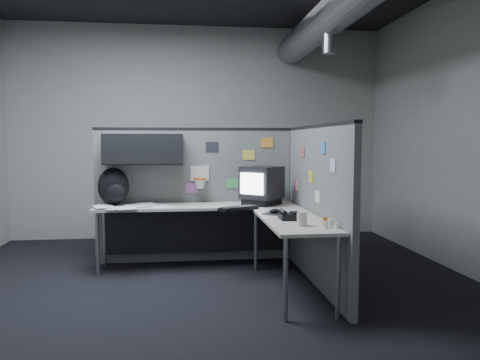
{
  "coord_description": "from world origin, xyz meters",
  "views": [
    {
      "loc": [
        -0.26,
        -4.4,
        1.46
      ],
      "look_at": [
        0.33,
        0.35,
        1.07
      ],
      "focal_mm": 35.0,
      "sensor_mm": 36.0,
      "label": 1
    }
  ],
  "objects": [
    {
      "name": "room",
      "position": [
        0.56,
        0.0,
        2.1
      ],
      "size": [
        5.62,
        5.62,
        3.22
      ],
      "color": "black",
      "rests_on": "ground"
    },
    {
      "name": "partition_back",
      "position": [
        -0.25,
        1.23,
        1.0
      ],
      "size": [
        2.44,
        0.42,
        1.63
      ],
      "color": "slate",
      "rests_on": "ground"
    },
    {
      "name": "partition_right",
      "position": [
        1.1,
        0.22,
        0.82
      ],
      "size": [
        0.07,
        2.23,
        1.63
      ],
      "color": "slate",
      "rests_on": "ground"
    },
    {
      "name": "desk",
      "position": [
        0.15,
        0.7,
        0.61
      ],
      "size": [
        2.31,
        2.11,
        0.73
      ],
      "color": "beige",
      "rests_on": "ground"
    },
    {
      "name": "monitor",
      "position": [
        0.65,
        0.92,
        0.96
      ],
      "size": [
        0.55,
        0.55,
        0.45
      ],
      "rotation": [
        0.0,
        0.0,
        0.04
      ],
      "color": "black",
      "rests_on": "desk"
    },
    {
      "name": "keyboard",
      "position": [
        0.33,
        0.53,
        0.75
      ],
      "size": [
        0.46,
        0.34,
        0.04
      ],
      "rotation": [
        0.0,
        0.0,
        -0.3
      ],
      "color": "black",
      "rests_on": "desk"
    },
    {
      "name": "mouse",
      "position": [
        0.67,
        0.23,
        0.75
      ],
      "size": [
        0.29,
        0.3,
        0.05
      ],
      "rotation": [
        0.0,
        0.0,
        0.13
      ],
      "color": "black",
      "rests_on": "desk"
    },
    {
      "name": "phone",
      "position": [
        0.74,
        -0.14,
        0.77
      ],
      "size": [
        0.19,
        0.21,
        0.1
      ],
      "rotation": [
        0.0,
        0.0,
        -0.17
      ],
      "color": "black",
      "rests_on": "desk"
    },
    {
      "name": "bottles",
      "position": [
        0.98,
        -0.58,
        0.76
      ],
      "size": [
        0.13,
        0.16,
        0.08
      ],
      "rotation": [
        0.0,
        0.0,
        0.06
      ],
      "color": "silver",
      "rests_on": "desk"
    },
    {
      "name": "cup",
      "position": [
        0.77,
        -0.48,
        0.79
      ],
      "size": [
        0.11,
        0.11,
        0.12
      ],
      "primitive_type": "cylinder",
      "rotation": [
        0.0,
        0.0,
        -0.26
      ],
      "color": "beige",
      "rests_on": "desk"
    },
    {
      "name": "papers",
      "position": [
        -0.83,
        0.89,
        0.74
      ],
      "size": [
        0.91,
        0.66,
        0.02
      ],
      "rotation": [
        0.0,
        0.0,
        0.33
      ],
      "color": "white",
      "rests_on": "desk"
    },
    {
      "name": "backpack",
      "position": [
        -1.04,
        1.06,
        0.94
      ],
      "size": [
        0.36,
        0.33,
        0.43
      ],
      "rotation": [
        0.0,
        0.0,
        -0.02
      ],
      "color": "black",
      "rests_on": "desk"
    }
  ]
}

